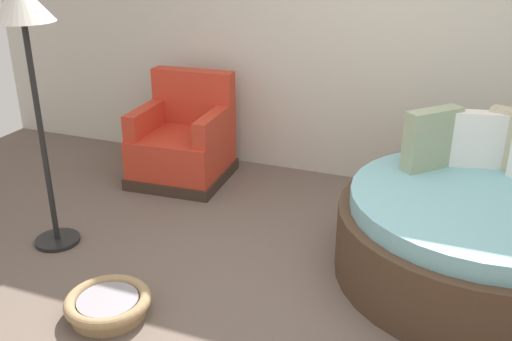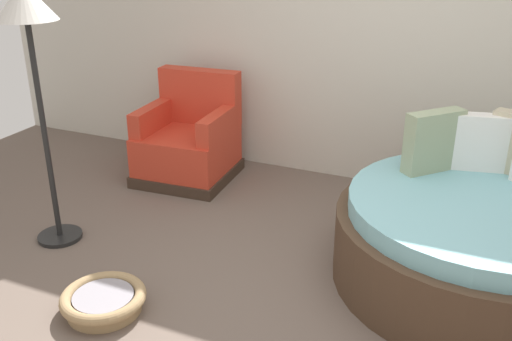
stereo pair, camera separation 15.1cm
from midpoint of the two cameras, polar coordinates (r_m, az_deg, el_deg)
name	(u,v)px [view 2 (the right image)]	position (r m, az deg, el deg)	size (l,w,h in m)	color
ground_plane	(300,311)	(3.57, 5.62, -13.74)	(8.00, 8.00, 0.02)	#66564C
back_wall	(393,18)	(4.97, 14.33, 14.52)	(8.00, 0.12, 2.89)	beige
round_daybed	(479,238)	(3.95, 22.37, -6.28)	(1.81, 1.81, 1.00)	#473323
red_armchair	(189,142)	(5.21, -5.83, 2.83)	(0.85, 0.85, 0.94)	#38281E
pet_basket	(104,300)	(3.60, -13.74, -12.47)	(0.51, 0.51, 0.13)	#9E7F56
floor_lamp	(28,28)	(4.00, -20.70, 13.14)	(0.40, 0.40, 1.82)	black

